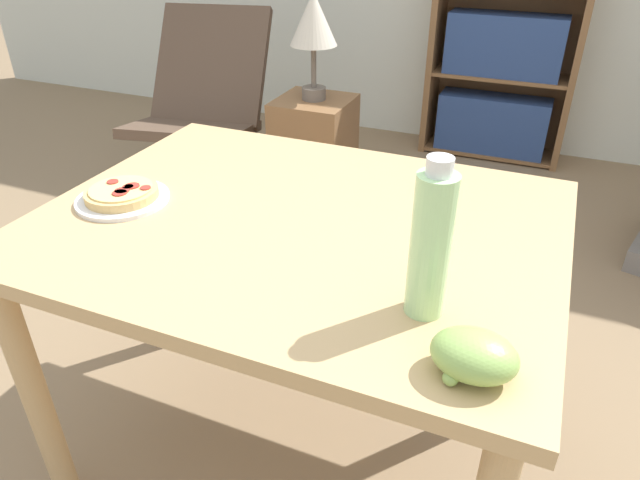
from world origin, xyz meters
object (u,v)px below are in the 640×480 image
object	(u,v)px
bookshelf	(506,41)
table_lamp	(313,24)
drink_bottle	(431,244)
grape_bunch	(474,355)
pizza_on_plate	(122,195)
lounge_chair_near	(205,135)
side_table	(314,155)

from	to	relation	value
bookshelf	table_lamp	bearing A→B (deg)	-123.80
drink_bottle	bookshelf	world-z (taller)	bookshelf
table_lamp	grape_bunch	bearing A→B (deg)	-60.08
pizza_on_plate	drink_bottle	bearing A→B (deg)	-10.13
table_lamp	pizza_on_plate	bearing A→B (deg)	-84.08
grape_bunch	lounge_chair_near	bearing A→B (deg)	133.04
drink_bottle	side_table	size ratio (longest dim) A/B	0.50
pizza_on_plate	table_lamp	size ratio (longest dim) A/B	0.46
bookshelf	grape_bunch	bearing A→B (deg)	-84.22
grape_bunch	side_table	bearing A→B (deg)	119.92
side_table	table_lamp	distance (m)	0.61
pizza_on_plate	bookshelf	size ratio (longest dim) A/B	0.15
drink_bottle	lounge_chair_near	size ratio (longest dim) A/B	0.32
lounge_chair_near	bookshelf	xyz separation A→B (m)	(1.35, 1.05, 0.38)
grape_bunch	table_lamp	size ratio (longest dim) A/B	0.28
grape_bunch	drink_bottle	bearing A→B (deg)	129.96
drink_bottle	bookshelf	size ratio (longest dim) A/B	0.20
pizza_on_plate	bookshelf	world-z (taller)	bookshelf
drink_bottle	pizza_on_plate	bearing A→B (deg)	169.87
pizza_on_plate	lounge_chair_near	size ratio (longest dim) A/B	0.24
bookshelf	table_lamp	size ratio (longest dim) A/B	3.03
grape_bunch	bookshelf	world-z (taller)	bookshelf
grape_bunch	pizza_on_plate	bearing A→B (deg)	163.26
drink_bottle	lounge_chair_near	distance (m)	2.31
lounge_chair_near	table_lamp	size ratio (longest dim) A/B	1.89
grape_bunch	drink_bottle	distance (m)	0.19
drink_bottle	side_table	bearing A→B (deg)	119.07
grape_bunch	bookshelf	distance (m)	2.81
grape_bunch	drink_bottle	xyz separation A→B (m)	(-0.10, 0.12, 0.10)
lounge_chair_near	grape_bunch	bearing A→B (deg)	-58.61
lounge_chair_near	bookshelf	world-z (taller)	bookshelf
pizza_on_plate	table_lamp	xyz separation A→B (m)	(-0.15, 1.48, 0.12)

